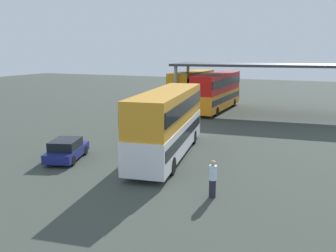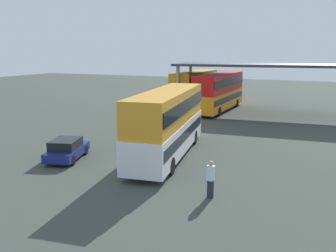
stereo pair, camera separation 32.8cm
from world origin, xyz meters
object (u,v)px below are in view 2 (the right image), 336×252
pedestrian_waiting (211,179)px  parked_hatchback (67,149)px  double_decker_main (168,121)px  double_decker_near_canopy (195,88)px  double_decker_mid_row (219,90)px

pedestrian_waiting → parked_hatchback: bearing=165.1°
double_decker_main → double_decker_near_canopy: 20.88m
double_decker_mid_row → pedestrian_waiting: size_ratio=6.41×
double_decker_near_canopy → double_decker_main: bearing=-164.2°
pedestrian_waiting → double_decker_main: bearing=126.5°
parked_hatchback → double_decker_near_canopy: bearing=-17.9°
double_decker_near_canopy → double_decker_mid_row: double_decker_near_canopy is taller
double_decker_main → parked_hatchback: 6.68m
double_decker_mid_row → double_decker_near_canopy: bearing=68.9°
double_decker_main → pedestrian_waiting: bearing=-148.2°
double_decker_main → pedestrian_waiting: double_decker_main is taller
double_decker_main → parked_hatchback: (-5.54, -3.33, -1.68)m
double_decker_near_canopy → double_decker_mid_row: bearing=-112.4°
double_decker_mid_row → pedestrian_waiting: double_decker_mid_row is taller
double_decker_near_canopy → pedestrian_waiting: bearing=-157.9°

